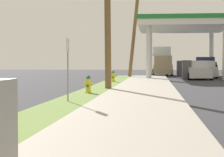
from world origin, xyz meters
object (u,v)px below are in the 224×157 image
object	(u,v)px
fire_hydrant_third	(113,77)
fire_hydrant_second	(88,85)
fire_hydrant_nearest	(1,115)
utility_pole_background	(135,25)
car_white_by_near_pump	(205,70)
street_sign_post	(68,56)
truck_tan_on_apron	(161,62)
car_silver_by_far_pump	(197,71)
truck_navy_at_forecourt	(205,67)

from	to	relation	value
fire_hydrant_third	fire_hydrant_second	bearing A→B (deg)	-90.22
fire_hydrant_nearest	fire_hydrant_third	size ratio (longest dim) A/B	1.00
utility_pole_background	car_white_by_near_pump	bearing A→B (deg)	-0.42
fire_hydrant_second	fire_hydrant_third	distance (m)	10.68
street_sign_post	truck_tan_on_apron	size ratio (longest dim) A/B	0.33
fire_hydrant_nearest	truck_tan_on_apron	bearing A→B (deg)	85.01
car_silver_by_far_pump	truck_navy_at_forecourt	size ratio (longest dim) A/B	0.83
fire_hydrant_second	truck_tan_on_apron	bearing A→B (deg)	83.19
street_sign_post	truck_navy_at_forecourt	xyz separation A→B (m)	(8.00, 29.82, -0.72)
fire_hydrant_third	truck_navy_at_forecourt	size ratio (longest dim) A/B	0.13
fire_hydrant_third	utility_pole_background	xyz separation A→B (m)	(0.95, 11.03, 4.45)
car_silver_by_far_pump	street_sign_post	bearing A→B (deg)	-106.19
fire_hydrant_second	fire_hydrant_third	size ratio (longest dim) A/B	1.00
utility_pole_background	car_silver_by_far_pump	size ratio (longest dim) A/B	2.05
fire_hydrant_third	truck_navy_at_forecourt	xyz separation A→B (m)	(7.90, 15.08, 0.47)
utility_pole_background	street_sign_post	xyz separation A→B (m)	(-1.05, -25.77, -3.26)
fire_hydrant_third	utility_pole_background	bearing A→B (deg)	85.07
car_white_by_near_pump	truck_navy_at_forecourt	size ratio (longest dim) A/B	0.81
fire_hydrant_nearest	fire_hydrant_third	distance (m)	21.23
car_white_by_near_pump	utility_pole_background	bearing A→B (deg)	179.58
car_white_by_near_pump	truck_navy_at_forecourt	distance (m)	4.13
street_sign_post	fire_hydrant_nearest	bearing A→B (deg)	-89.36
fire_hydrant_nearest	car_white_by_near_pump	bearing A→B (deg)	77.09
street_sign_post	truck_navy_at_forecourt	world-z (taller)	street_sign_post
car_white_by_near_pump	fire_hydrant_second	bearing A→B (deg)	-108.85
fire_hydrant_nearest	street_sign_post	bearing A→B (deg)	90.64
fire_hydrant_third	truck_navy_at_forecourt	world-z (taller)	truck_navy_at_forecourt
fire_hydrant_third	street_sign_post	xyz separation A→B (m)	(-0.10, -14.74, 1.19)
fire_hydrant_third	car_white_by_near_pump	distance (m)	13.23
fire_hydrant_third	truck_tan_on_apron	bearing A→B (deg)	79.45
utility_pole_background	truck_tan_on_apron	distance (m)	8.56
fire_hydrant_third	car_silver_by_far_pump	xyz separation A→B (m)	(6.36, 7.49, 0.28)
truck_tan_on_apron	car_white_by_near_pump	bearing A→B (deg)	-62.40
street_sign_post	car_silver_by_far_pump	size ratio (longest dim) A/B	0.46
fire_hydrant_third	utility_pole_background	distance (m)	11.94
street_sign_post	car_silver_by_far_pump	distance (m)	23.16
fire_hydrant_third	car_white_by_near_pump	xyz separation A→B (m)	(7.36, 10.99, 0.28)
fire_hydrant_third	truck_navy_at_forecourt	bearing A→B (deg)	62.35
street_sign_post	fire_hydrant_third	bearing A→B (deg)	89.63
car_silver_by_far_pump	truck_navy_at_forecourt	distance (m)	7.75
street_sign_post	car_silver_by_far_pump	world-z (taller)	street_sign_post
street_sign_post	truck_tan_on_apron	world-z (taller)	truck_tan_on_apron
utility_pole_background	truck_tan_on_apron	xyz separation A→B (m)	(2.49, 7.45, -3.41)
utility_pole_background	car_silver_by_far_pump	distance (m)	7.70
street_sign_post	truck_navy_at_forecourt	bearing A→B (deg)	74.99
street_sign_post	utility_pole_background	bearing A→B (deg)	87.67
fire_hydrant_second	street_sign_post	distance (m)	4.23
fire_hydrant_second	truck_navy_at_forecourt	size ratio (longest dim) A/B	0.13
fire_hydrant_third	fire_hydrant_nearest	bearing A→B (deg)	-90.06
fire_hydrant_third	street_sign_post	world-z (taller)	street_sign_post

